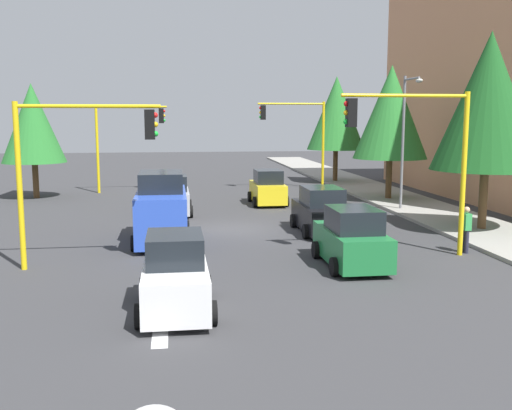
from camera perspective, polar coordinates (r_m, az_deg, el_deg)
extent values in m
plane|color=#353538|center=(26.27, -2.04, -2.35)|extent=(120.00, 120.00, 0.00)
cube|color=gray|center=(33.71, 15.10, -0.12)|extent=(80.00, 4.00, 0.15)
cube|color=silver|center=(14.25, -9.14, -11.79)|extent=(2.20, 0.36, 0.01)
cone|color=silver|center=(15.48, -9.04, -10.13)|extent=(0.01, 1.10, 1.10)
cylinder|color=yellow|center=(40.99, 6.44, 5.65)|extent=(0.18, 0.18, 5.95)
cylinder|color=yellow|center=(40.46, 3.37, 9.66)|extent=(0.12, 4.50, 0.12)
cube|color=black|center=(40.13, 0.68, 8.85)|extent=(0.36, 0.32, 0.96)
sphere|color=red|center=(40.10, 0.43, 9.28)|extent=(0.18, 0.18, 0.18)
sphere|color=yellow|center=(40.10, 0.43, 8.85)|extent=(0.18, 0.18, 0.18)
sphere|color=green|center=(40.10, 0.43, 8.42)|extent=(0.18, 0.18, 0.18)
cylinder|color=yellow|center=(40.03, -14.95, 5.20)|extent=(0.18, 0.18, 5.73)
cylinder|color=yellow|center=(39.77, -11.84, 9.20)|extent=(0.12, 4.50, 0.12)
cube|color=black|center=(39.69, -9.06, 8.44)|extent=(0.36, 0.32, 0.96)
sphere|color=red|center=(39.68, -8.81, 8.88)|extent=(0.18, 0.18, 0.18)
sphere|color=yellow|center=(39.68, -8.80, 8.44)|extent=(0.18, 0.18, 0.18)
sphere|color=green|center=(39.68, -8.79, 8.01)|extent=(0.18, 0.18, 0.18)
cylinder|color=yellow|center=(22.22, 19.26, 2.74)|extent=(0.18, 0.18, 5.78)
cylinder|color=yellow|center=(21.20, 14.12, 10.13)|extent=(0.12, 4.50, 0.12)
cube|color=black|center=(20.57, 9.11, 8.72)|extent=(0.36, 0.32, 0.96)
sphere|color=red|center=(20.52, 8.64, 9.57)|extent=(0.18, 0.18, 0.18)
sphere|color=yellow|center=(20.51, 8.62, 8.73)|extent=(0.18, 0.18, 0.18)
sphere|color=green|center=(20.51, 8.61, 7.89)|extent=(0.18, 0.18, 0.18)
cylinder|color=yellow|center=(20.39, -21.70, 1.61)|extent=(0.18, 0.18, 5.40)
cylinder|color=yellow|center=(19.86, -15.71, 9.10)|extent=(0.12, 4.50, 0.12)
cube|color=black|center=(19.69, -10.14, 7.60)|extent=(0.36, 0.32, 0.96)
sphere|color=red|center=(19.69, -9.64, 8.48)|extent=(0.18, 0.18, 0.18)
sphere|color=yellow|center=(19.69, -9.62, 7.61)|extent=(0.18, 0.18, 0.18)
sphere|color=green|center=(19.69, -9.59, 6.74)|extent=(0.18, 0.18, 0.18)
cylinder|color=slate|center=(31.97, 13.88, 5.65)|extent=(0.14, 0.14, 7.00)
cylinder|color=slate|center=(31.17, 14.71, 11.62)|extent=(1.80, 0.10, 0.10)
ellipsoid|color=silver|center=(30.33, 15.37, 11.41)|extent=(0.56, 0.28, 0.20)
cylinder|color=brown|center=(45.47, 7.61, 3.85)|extent=(0.36, 0.36, 2.71)
cone|color=#28752D|center=(45.33, 7.70, 8.72)|extent=(4.34, 4.34, 5.42)
cylinder|color=brown|center=(38.78, -20.35, 2.38)|extent=(0.36, 0.36, 2.38)
cone|color=#28752D|center=(38.60, -20.61, 7.35)|extent=(3.80, 3.80, 4.75)
cylinder|color=brown|center=(36.14, 12.60, 2.56)|extent=(0.36, 0.36, 2.70)
cone|color=#28752D|center=(35.96, 12.80, 8.68)|extent=(4.32, 4.32, 5.40)
cylinder|color=brown|center=(27.29, 20.92, 0.56)|extent=(0.36, 0.36, 2.88)
cone|color=#19511E|center=(27.08, 21.38, 9.23)|extent=(4.61, 4.61, 5.76)
cube|color=blue|center=(23.67, -9.03, -0.96)|extent=(4.80, 1.90, 1.85)
cube|color=black|center=(23.74, -9.09, 2.24)|extent=(2.50, 1.67, 0.76)
cylinder|color=black|center=(22.35, -6.46, -3.53)|extent=(0.60, 0.20, 0.60)
cylinder|color=black|center=(22.40, -11.64, -3.62)|extent=(0.60, 0.20, 0.60)
cylinder|color=black|center=(25.27, -6.63, -2.14)|extent=(0.60, 0.20, 0.60)
cylinder|color=black|center=(25.31, -11.21, -2.23)|extent=(0.60, 0.20, 0.60)
cube|color=#B2B5BA|center=(30.51, -7.97, 0.39)|extent=(3.64, 1.62, 1.05)
cube|color=black|center=(30.58, -8.00, 2.11)|extent=(1.89, 1.42, 0.76)
cylinder|color=black|center=(29.46, -6.26, -0.63)|extent=(0.60, 0.20, 0.60)
cylinder|color=black|center=(29.46, -9.64, -0.70)|extent=(0.60, 0.20, 0.60)
cylinder|color=black|center=(31.69, -6.38, 0.00)|extent=(0.60, 0.20, 0.60)
cylinder|color=black|center=(31.69, -9.52, -0.06)|extent=(0.60, 0.20, 0.60)
cube|color=#1E7238|center=(20.02, 9.11, -3.84)|extent=(3.89, 1.68, 1.05)
cube|color=black|center=(19.67, 9.34, -1.38)|extent=(2.02, 1.48, 0.76)
cylinder|color=black|center=(21.01, 5.76, -4.29)|extent=(0.60, 0.20, 0.60)
cylinder|color=black|center=(21.50, 10.46, -4.09)|extent=(0.60, 0.20, 0.60)
cylinder|color=black|center=(18.74, 7.51, -5.88)|extent=(0.60, 0.20, 0.60)
cylinder|color=black|center=(19.29, 12.71, -5.60)|extent=(0.60, 0.20, 0.60)
cube|color=yellow|center=(33.79, 1.12, 1.24)|extent=(3.67, 1.64, 1.05)
cube|color=black|center=(33.51, 1.18, 2.74)|extent=(1.91, 1.44, 0.76)
cylinder|color=black|center=(34.84, -0.60, 0.81)|extent=(0.60, 0.20, 0.60)
cylinder|color=black|center=(35.10, 2.25, 0.86)|extent=(0.60, 0.20, 0.60)
cylinder|color=black|center=(32.60, -0.09, 0.29)|extent=(0.60, 0.20, 0.60)
cylinder|color=black|center=(32.88, 2.95, 0.35)|extent=(0.60, 0.20, 0.60)
cube|color=white|center=(15.34, -7.71, -7.60)|extent=(3.72, 1.60, 1.05)
cube|color=black|center=(15.29, -7.78, -4.15)|extent=(1.93, 1.41, 0.76)
cylinder|color=black|center=(14.38, -4.17, -10.27)|extent=(0.60, 0.20, 0.60)
cylinder|color=black|center=(14.38, -11.14, -10.41)|extent=(0.60, 0.20, 0.60)
cylinder|color=black|center=(16.57, -4.69, -7.73)|extent=(0.60, 0.20, 0.60)
cylinder|color=black|center=(16.58, -10.70, -7.85)|extent=(0.60, 0.20, 0.60)
cube|color=black|center=(25.65, 6.20, -1.09)|extent=(4.12, 1.74, 1.05)
cube|color=black|center=(25.32, 6.34, 0.85)|extent=(2.14, 1.53, 0.76)
cylinder|color=black|center=(26.74, 3.59, -1.52)|extent=(0.60, 0.20, 0.60)
cylinder|color=black|center=(27.17, 7.43, -1.42)|extent=(0.60, 0.20, 0.60)
cylinder|color=black|center=(24.29, 4.79, -2.55)|extent=(0.60, 0.20, 0.60)
cylinder|color=black|center=(24.76, 8.98, -2.41)|extent=(0.60, 0.20, 0.60)
cylinder|color=#262638|center=(22.93, 19.52, -3.34)|extent=(0.16, 0.16, 0.85)
cylinder|color=#262638|center=(23.10, 19.29, -3.24)|extent=(0.16, 0.16, 0.85)
cube|color=green|center=(22.89, 19.49, -1.51)|extent=(0.40, 0.24, 0.60)
sphere|color=tan|center=(22.82, 19.54, -0.42)|extent=(0.22, 0.22, 0.22)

